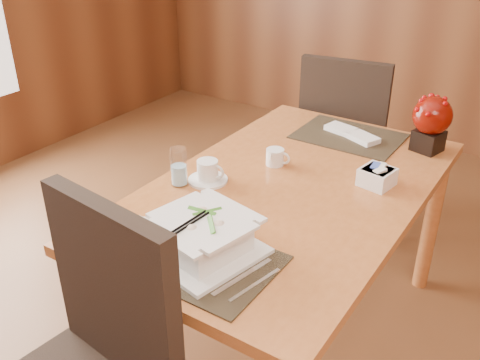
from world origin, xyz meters
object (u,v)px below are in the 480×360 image
Objects in this scene: water_glass at (179,167)px; far_chair at (346,135)px; soup_setting at (202,237)px; berry_decor at (432,121)px; bread_plate at (118,225)px; dining_table at (288,208)px; sugar_caddy at (377,177)px; creamer_jug at (275,157)px; coffee_cup at (208,172)px.

far_chair reaches higher than water_glass.
soup_setting is 2.47× the size of water_glass.
soup_setting is 1.52× the size of berry_decor.
soup_setting is 0.33m from bread_plate.
soup_setting is 0.45m from water_glass.
dining_table is 0.35m from sugar_caddy.
creamer_jug reaches higher than dining_table.
coffee_cup is 0.95m from berry_decor.
bread_plate is (-0.66, -1.14, -0.13)m from berry_decor.
coffee_cup is 0.97× the size of bread_plate.
dining_table is 16.31× the size of creamer_jug.
water_glass is at bearing -129.98° from berry_decor.
water_glass is at bearing 149.94° from soup_setting.
far_chair reaches higher than soup_setting.
dining_table is at bearing 31.58° from water_glass.
far_chair is at bearing 143.61° from berry_decor.
dining_table is 0.99m from far_chair.
sugar_caddy is 0.93m from far_chair.
soup_setting is at bearing -55.46° from coffee_cup.
bread_plate is at bearing -97.96° from coffee_cup.
sugar_caddy is 0.11× the size of far_chair.
sugar_caddy reaches higher than bread_plate.
berry_decor is 0.71m from far_chair.
dining_table is 0.54m from soup_setting.
sugar_caddy is at bearing 50.72° from bread_plate.
berry_decor is 1.53× the size of bread_plate.
dining_table is at bearing -145.23° from sugar_caddy.
creamer_jug and sugar_caddy have the same top height.
coffee_cup reaches higher than creamer_jug.
bread_plate is (-0.33, -0.55, 0.10)m from dining_table.
sugar_caddy is (0.26, 0.18, 0.13)m from dining_table.
far_chair is (0.15, 1.52, -0.19)m from bread_plate.
dining_table is at bearing 26.04° from coffee_cup.
far_chair reaches higher than coffee_cup.
bread_plate is 1.54m from far_chair.
water_glass is 1.06m from berry_decor.
dining_table is at bearing -48.48° from creamer_jug.
berry_decor reaches higher than bread_plate.
berry_decor is at bearing 84.96° from soup_setting.
bread_plate is (-0.06, -0.41, -0.03)m from coffee_cup.
far_chair is (0.10, 1.11, -0.22)m from coffee_cup.
dining_table is 0.65m from bread_plate.
water_glass reaches higher than coffee_cup.
berry_decor is (0.68, 0.81, 0.06)m from water_glass.
water_glass is 0.40m from creamer_jug.
bread_plate is at bearing -129.28° from sugar_caddy.
sugar_caddy is at bearing 80.56° from soup_setting.
coffee_cup is at bearing 47.63° from water_glass.
soup_setting is 0.66m from creamer_jug.
bread_plate is (-0.60, -0.73, -0.03)m from sugar_caddy.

